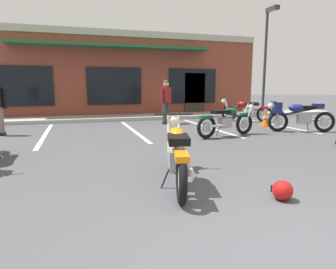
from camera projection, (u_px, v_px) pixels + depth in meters
ground_plane at (172, 160)px, 5.81m from camera, size 80.00×80.00×0.00m
sidewalk_kerb at (118, 118)px, 13.06m from camera, size 22.00×1.80×0.14m
brick_storefront_building at (108, 76)px, 16.05m from camera, size 14.69×5.98×4.00m
painted_stall_lines at (133, 130)px, 9.68m from camera, size 10.87×4.80×0.01m
motorcycle_foreground_classic at (177, 154)px, 4.30m from camera, size 0.87×2.07×0.98m
motorcycle_red_sportbike at (298, 115)px, 9.33m from camera, size 2.01×1.07×0.98m
motorcycle_black_cruiser at (246, 110)px, 12.11m from camera, size 1.69×1.61×0.98m
motorcycle_blue_standard at (227, 120)px, 8.48m from camera, size 2.08×0.89×0.98m
person_in_shorts_foreground at (166, 99)px, 11.27m from camera, size 0.54×0.44×1.68m
helmet_on_pavement at (282, 190)px, 3.74m from camera, size 0.26×0.26×0.26m
traffic_cone at (265, 119)px, 10.74m from camera, size 0.34×0.34×0.53m
parking_lot_lamp_post at (267, 48)px, 13.38m from camera, size 0.24×0.76×4.87m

